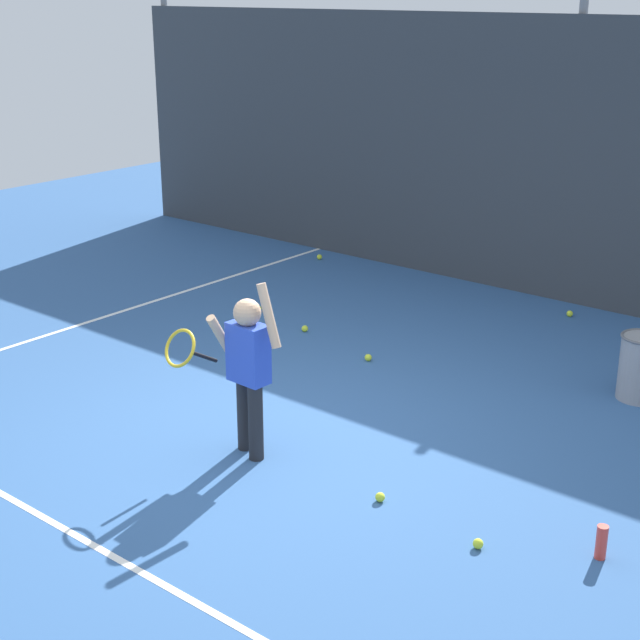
{
  "coord_description": "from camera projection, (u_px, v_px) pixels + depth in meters",
  "views": [
    {
      "loc": [
        4.34,
        -4.88,
        3.28
      ],
      "look_at": [
        -0.04,
        0.44,
        0.85
      ],
      "focal_mm": 53.35,
      "sensor_mm": 36.0,
      "label": 1
    }
  ],
  "objects": [
    {
      "name": "ground_plane",
      "position": [
        287.0,
        441.0,
        7.24
      ],
      "size": [
        20.0,
        20.0,
        0.0
      ],
      "primitive_type": "plane",
      "color": "#335B93"
    },
    {
      "name": "court_line_baseline",
      "position": [
        91.0,
        544.0,
        5.9
      ],
      "size": [
        9.0,
        0.05,
        0.0
      ],
      "primitive_type": "cube",
      "color": "white",
      "rests_on": "ground"
    },
    {
      "name": "court_line_sideline",
      "position": [
        109.0,
        315.0,
        9.99
      ],
      "size": [
        0.05,
        9.0,
        0.0
      ],
      "primitive_type": "cube",
      "color": "white",
      "rests_on": "ground"
    },
    {
      "name": "back_fence_windscreen",
      "position": [
        568.0,
        163.0,
        10.03
      ],
      "size": [
        12.86,
        0.08,
        3.01
      ],
      "primitive_type": "cube",
      "color": "#383D42",
      "rests_on": "ground"
    },
    {
      "name": "fence_post_0",
      "position": [
        169.0,
        109.0,
        13.81
      ],
      "size": [
        0.09,
        0.09,
        3.16
      ],
      "primitive_type": "cylinder",
      "color": "slate",
      "rests_on": "ground"
    },
    {
      "name": "fence_post_1",
      "position": [
        571.0,
        155.0,
        10.05
      ],
      "size": [
        0.09,
        0.09,
        3.16
      ],
      "primitive_type": "cylinder",
      "color": "slate",
      "rests_on": "ground"
    },
    {
      "name": "tennis_player",
      "position": [
        246.0,
        363.0,
        6.8
      ],
      "size": [
        0.73,
        0.58,
        1.35
      ],
      "rotation": [
        0.0,
        0.0,
        -0.04
      ],
      "color": "#232326",
      "rests_on": "ground"
    },
    {
      "name": "water_bottle",
      "position": [
        601.0,
        542.0,
        5.72
      ],
      "size": [
        0.07,
        0.07,
        0.22
      ],
      "primitive_type": "cylinder",
      "color": "#D83F33",
      "rests_on": "ground"
    },
    {
      "name": "tennis_ball_0",
      "position": [
        380.0,
        497.0,
        6.38
      ],
      "size": [
        0.07,
        0.07,
        0.07
      ],
      "primitive_type": "sphere",
      "color": "#CCE033",
      "rests_on": "ground"
    },
    {
      "name": "tennis_ball_1",
      "position": [
        319.0,
        257.0,
        12.03
      ],
      "size": [
        0.07,
        0.07,
        0.07
      ],
      "primitive_type": "sphere",
      "color": "#CCE033",
      "rests_on": "ground"
    },
    {
      "name": "tennis_ball_2",
      "position": [
        368.0,
        358.0,
        8.77
      ],
      "size": [
        0.07,
        0.07,
        0.07
      ],
      "primitive_type": "sphere",
      "color": "#CCE033",
      "rests_on": "ground"
    },
    {
      "name": "tennis_ball_4",
      "position": [
        478.0,
        544.0,
        5.85
      ],
      "size": [
        0.07,
        0.07,
        0.07
      ],
      "primitive_type": "sphere",
      "color": "#CCE033",
      "rests_on": "ground"
    },
    {
      "name": "tennis_ball_5",
      "position": [
        258.0,
        309.0,
        10.1
      ],
      "size": [
        0.07,
        0.07,
        0.07
      ],
      "primitive_type": "sphere",
      "color": "#CCE033",
      "rests_on": "ground"
    },
    {
      "name": "tennis_ball_6",
      "position": [
        570.0,
        314.0,
        9.95
      ],
      "size": [
        0.07,
        0.07,
        0.07
      ],
      "primitive_type": "sphere",
      "color": "#CCE033",
      "rests_on": "ground"
    },
    {
      "name": "tennis_ball_7",
      "position": [
        305.0,
        329.0,
        9.51
      ],
      "size": [
        0.07,
        0.07,
        0.07
      ],
      "primitive_type": "sphere",
      "color": "#CCE033",
      "rests_on": "ground"
    }
  ]
}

